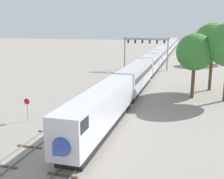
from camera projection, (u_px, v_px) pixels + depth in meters
name	position (u px, v px, depth m)	size (l,w,h in m)	color
ground_plane	(71.00, 143.00, 28.21)	(400.00, 400.00, 0.00)	gray
track_main	(158.00, 65.00, 83.89)	(2.60, 200.00, 0.16)	slate
track_near	(126.00, 75.00, 66.61)	(2.60, 160.00, 0.16)	slate
passenger_train	(161.00, 54.00, 90.72)	(3.04, 148.25, 4.80)	silver
signal_gantry	(146.00, 46.00, 73.05)	(12.10, 0.49, 8.82)	#999BA0
stop_sign	(27.00, 106.00, 34.47)	(0.76, 0.08, 2.88)	gray
trackside_tree_left	(195.00, 52.00, 44.06)	(5.93, 5.93, 10.53)	brown
trackside_tree_mid	(213.00, 42.00, 49.30)	(6.87, 6.87, 12.21)	brown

